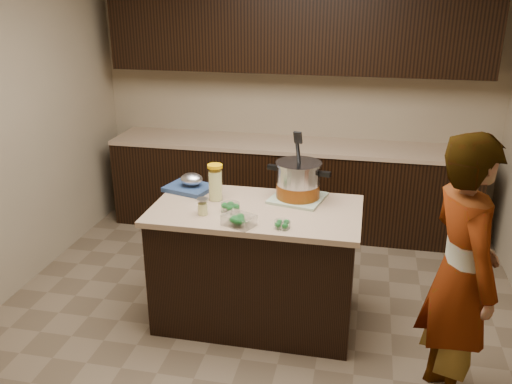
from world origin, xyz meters
TOP-DOWN VIEW (x-y plane):
  - ground_plane at (0.00, 0.00)m, footprint 4.00×4.00m
  - room_shell at (0.00, 0.00)m, footprint 4.04×4.04m
  - back_cabinets at (0.00, 1.74)m, footprint 3.60×0.63m
  - island at (0.00, 0.00)m, footprint 1.46×0.81m
  - dish_towel at (0.26, 0.22)m, footprint 0.43×0.43m
  - stock_pot at (0.26, 0.22)m, footprint 0.47×0.39m
  - lemonade_pitcher at (-0.32, 0.10)m, footprint 0.11×0.11m
  - mason_jar at (-0.33, -0.18)m, footprint 0.08×0.08m
  - broccoli_tub_left at (-0.16, -0.10)m, footprint 0.14×0.14m
  - broccoli_tub_right at (0.23, -0.29)m, footprint 0.14×0.14m
  - broccoli_tub_rect at (-0.05, -0.30)m, footprint 0.24×0.21m
  - blue_tray at (-0.56, 0.25)m, footprint 0.39×0.35m
  - person at (1.29, -0.57)m, footprint 0.56×0.70m

SIDE VIEW (x-z plane):
  - ground_plane at x=0.00m, z-range 0.00..0.00m
  - island at x=0.00m, z-range 0.00..0.90m
  - person at x=1.29m, z-range 0.00..1.67m
  - dish_towel at x=0.26m, z-range 0.90..0.92m
  - broccoli_tub_right at x=0.23m, z-range 0.90..0.95m
  - broccoli_tub_left at x=-0.16m, z-range 0.90..0.96m
  - broccoli_tub_rect at x=-0.05m, z-range 0.90..0.97m
  - back_cabinets at x=0.00m, z-range -0.22..2.10m
  - blue_tray at x=-0.56m, z-range 0.88..1.01m
  - mason_jar at x=-0.33m, z-range 0.89..1.02m
  - lemonade_pitcher at x=-0.32m, z-range 0.89..1.15m
  - stock_pot at x=0.26m, z-range 0.79..1.27m
  - room_shell at x=0.00m, z-range 0.35..3.07m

